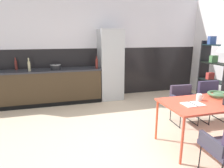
{
  "coord_description": "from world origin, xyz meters",
  "views": [
    {
      "loc": [
        -1.16,
        -2.76,
        1.74
      ],
      "look_at": [
        -0.17,
        0.75,
        0.86
      ],
      "focal_mm": 31.11,
      "sensor_mm": 36.0,
      "label": 1
    }
  ],
  "objects": [
    {
      "name": "open_shelf_unit",
      "position": [
        2.54,
        1.1,
        0.89
      ],
      "size": [
        0.3,
        0.82,
        1.76
      ],
      "rotation": [
        0.0,
        0.0,
        -1.57
      ],
      "color": "black",
      "rests_on": "ground"
    },
    {
      "name": "bottle_oil_tall",
      "position": [
        -2.2,
        2.68,
        1.04
      ],
      "size": [
        0.06,
        0.06,
        0.31
      ],
      "color": "maroon",
      "rests_on": "kitchen_counter"
    },
    {
      "name": "refrigerator_column",
      "position": [
        0.27,
        2.49,
        0.97
      ],
      "size": [
        0.64,
        0.6,
        1.95
      ],
      "primitive_type": "cube",
      "color": "#ADAFB2",
      "rests_on": "ground"
    },
    {
      "name": "bottle_vinegar_dark",
      "position": [
        -0.16,
        2.32,
        1.05
      ],
      "size": [
        0.07,
        0.07,
        0.33
      ],
      "color": "maroon",
      "rests_on": "kitchen_counter"
    },
    {
      "name": "back_wall_panel_upper",
      "position": [
        0.0,
        2.85,
        2.14
      ],
      "size": [
        6.62,
        0.12,
        1.42
      ],
      "primitive_type": "cube",
      "color": "silver",
      "rests_on": "back_wall_splashback_dark"
    },
    {
      "name": "dining_table",
      "position": [
        1.32,
        -0.36,
        0.7
      ],
      "size": [
        1.89,
        0.8,
        0.74
      ],
      "color": "#E04A34",
      "rests_on": "ground"
    },
    {
      "name": "armchair_facing_counter",
      "position": [
        1.28,
        0.5,
        0.5
      ],
      "size": [
        0.51,
        0.5,
        0.77
      ],
      "rotation": [
        0.0,
        0.0,
        3.08
      ],
      "color": "#353142",
      "rests_on": "ground"
    },
    {
      "name": "open_book",
      "position": [
        0.78,
        -0.4,
        0.75
      ],
      "size": [
        0.31,
        0.22,
        0.02
      ],
      "color": "white",
      "rests_on": "dining_table"
    },
    {
      "name": "cooking_pot",
      "position": [
        -1.22,
        2.46,
        0.98
      ],
      "size": [
        0.27,
        0.27,
        0.15
      ],
      "color": "black",
      "rests_on": "kitchen_counter"
    },
    {
      "name": "back_wall_splashback_dark",
      "position": [
        0.0,
        2.85,
        0.71
      ],
      "size": [
        6.62,
        0.12,
        1.42
      ],
      "primitive_type": "cube",
      "color": "black",
      "rests_on": "ground"
    },
    {
      "name": "kitchen_counter",
      "position": [
        -1.62,
        2.49,
        0.46
      ],
      "size": [
        3.12,
        0.63,
        0.91
      ],
      "color": "#3E2F1E",
      "rests_on": "ground"
    },
    {
      "name": "bottle_spice_small",
      "position": [
        -1.85,
        2.38,
        1.05
      ],
      "size": [
        0.06,
        0.06,
        0.33
      ],
      "color": "tan",
      "rests_on": "kitchen_counter"
    },
    {
      "name": "armchair_corner_seat",
      "position": [
        1.93,
        0.47,
        0.51
      ],
      "size": [
        0.51,
        0.5,
        0.82
      ],
      "rotation": [
        0.0,
        0.0,
        3.09
      ],
      "color": "#353142",
      "rests_on": "ground"
    },
    {
      "name": "fruit_bowl",
      "position": [
        1.44,
        -0.19,
        0.79
      ],
      "size": [
        0.34,
        0.34,
        0.08
      ],
      "color": "#4C704C",
      "rests_on": "dining_table"
    },
    {
      "name": "ground_plane",
      "position": [
        0.0,
        0.0,
        0.0
      ],
      "size": [
        8.61,
        8.61,
        0.0
      ],
      "primitive_type": "plane",
      "color": "beige"
    },
    {
      "name": "mug_short_terracotta",
      "position": [
        1.02,
        -0.25,
        0.79
      ],
      "size": [
        0.13,
        0.09,
        0.1
      ],
      "color": "white",
      "rests_on": "dining_table"
    }
  ]
}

